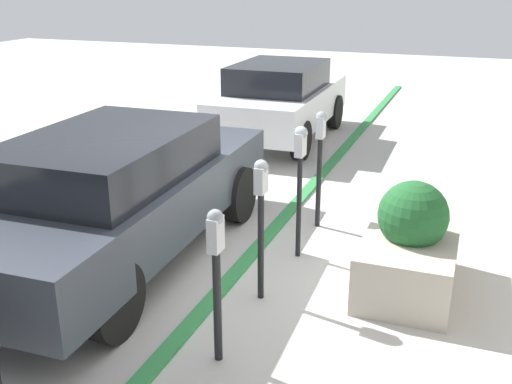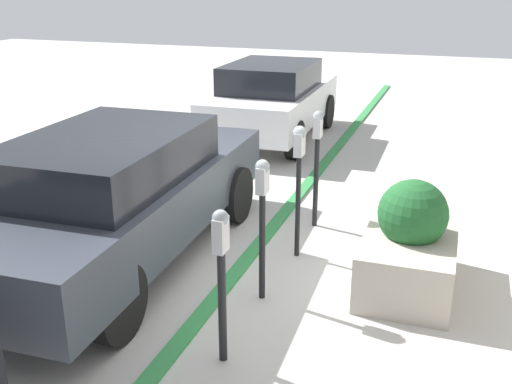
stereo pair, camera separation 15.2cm
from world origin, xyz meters
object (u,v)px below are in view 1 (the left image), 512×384
Objects in this scene: parking_meter_nearest at (216,263)px; parking_meter_second at (261,205)px; planter_box at (410,249)px; parked_car_middle at (119,192)px; parking_meter_fourth at (320,150)px; parking_meter_middle at (300,163)px; parked_car_rear at (280,99)px.

parking_meter_second reaches higher than parking_meter_nearest.
parking_meter_nearest is 2.29m from planter_box.
parked_car_middle reaches higher than planter_box.
parking_meter_fourth reaches higher than planter_box.
parking_meter_second is (1.09, 0.02, 0.10)m from parking_meter_nearest.
parking_meter_middle is (2.14, -0.05, 0.22)m from parking_meter_nearest.
parking_meter_middle is 0.94m from parking_meter_fourth.
parking_meter_fourth reaches higher than parking_meter_nearest.
parking_meter_middle reaches higher than parking_meter_second.
parking_meter_nearest is at bearing -166.42° from parked_car_rear.
parking_meter_middle is (1.05, -0.07, 0.12)m from parking_meter_second.
parking_meter_fourth reaches higher than parked_car_rear.
parking_meter_middle is at bearing 75.54° from planter_box.
parking_meter_second reaches higher than planter_box.
parking_meter_fourth is at bearing 1.19° from parking_meter_middle.
planter_box is (-0.33, -1.28, -0.67)m from parking_meter_middle.
parked_car_rear is at bearing 30.96° from planter_box.
parked_car_rear is (5.97, 1.80, -0.21)m from parking_meter_second.
parking_meter_middle is 0.38× the size of parked_car_rear.
parking_meter_middle is 1.02× the size of parking_meter_fourth.
parked_car_middle is (-0.43, 3.14, 0.36)m from planter_box.
parking_meter_nearest is at bearing -128.95° from parked_car_middle.
parking_meter_nearest is 0.90× the size of parking_meter_fourth.
parked_car_middle is (-0.76, 1.86, -0.31)m from parking_meter_middle.
parking_meter_nearest is 0.88× the size of parking_meter_middle.
planter_box is 0.32× the size of parked_car_middle.
parking_meter_middle is at bearing -69.43° from parked_car_middle.
parking_meter_second is 1.06m from parking_meter_middle.
parking_meter_middle is 0.32× the size of parked_car_middle.
parking_meter_nearest is at bearing -178.88° from parking_meter_second.
parking_meter_nearest is at bearing 178.65° from parking_meter_middle.
parking_meter_nearest is 0.94× the size of parking_meter_second.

